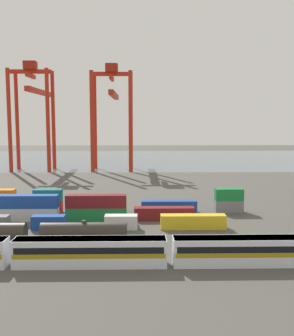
% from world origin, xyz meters
% --- Properties ---
extents(ground_plane, '(420.00, 420.00, 0.00)m').
position_xyz_m(ground_plane, '(0.00, 40.00, 0.00)').
color(ground_plane, '#4C4944').
extents(harbour_water, '(400.00, 110.00, 0.01)m').
position_xyz_m(harbour_water, '(0.00, 136.83, 0.00)').
color(harbour_water, slate).
rests_on(harbour_water, ground_plane).
extents(passenger_train, '(64.90, 3.14, 3.90)m').
position_xyz_m(passenger_train, '(4.19, -18.22, 2.14)').
color(passenger_train, silver).
rests_on(passenger_train, ground_plane).
extents(shipping_container_2, '(6.04, 2.44, 2.60)m').
position_xyz_m(shipping_container_2, '(-5.76, 0.84, 1.30)').
color(shipping_container_2, '#1C4299').
rests_on(shipping_container_2, ground_plane).
extents(shipping_container_3, '(6.04, 2.44, 2.60)m').
position_xyz_m(shipping_container_3, '(7.62, 0.84, 1.30)').
color(shipping_container_3, silver).
rests_on(shipping_container_3, ground_plane).
extents(shipping_container_4, '(12.10, 2.44, 2.60)m').
position_xyz_m(shipping_container_4, '(20.99, 0.84, 1.30)').
color(shipping_container_4, gold).
rests_on(shipping_container_4, ground_plane).
extents(shipping_container_8, '(12.10, 2.44, 2.60)m').
position_xyz_m(shipping_container_8, '(-11.33, 7.52, 1.30)').
color(shipping_container_8, silver).
rests_on(shipping_container_8, ground_plane).
extents(shipping_container_9, '(12.10, 2.44, 2.60)m').
position_xyz_m(shipping_container_9, '(-11.33, 7.52, 3.90)').
color(shipping_container_9, '#1C4299').
rests_on(shipping_container_9, shipping_container_8).
extents(shipping_container_10, '(12.10, 2.44, 2.60)m').
position_xyz_m(shipping_container_10, '(2.34, 7.52, 1.30)').
color(shipping_container_10, '#197538').
rests_on(shipping_container_10, ground_plane).
extents(shipping_container_11, '(12.10, 2.44, 2.60)m').
position_xyz_m(shipping_container_11, '(2.34, 7.52, 3.90)').
color(shipping_container_11, maroon).
rests_on(shipping_container_11, shipping_container_10).
extents(shipping_container_12, '(12.10, 2.44, 2.60)m').
position_xyz_m(shipping_container_12, '(16.01, 7.52, 1.30)').
color(shipping_container_12, maroon).
rests_on(shipping_container_12, ground_plane).
extents(shipping_container_17, '(6.04, 2.44, 2.60)m').
position_xyz_m(shipping_container_17, '(-8.80, 14.21, 1.30)').
color(shipping_container_17, '#AD211C').
rests_on(shipping_container_17, ground_plane).
extents(shipping_container_18, '(6.04, 2.44, 2.60)m').
position_xyz_m(shipping_container_18, '(-8.80, 14.21, 3.90)').
color(shipping_container_18, '#146066').
rests_on(shipping_container_18, shipping_container_17).
extents(shipping_container_19, '(6.04, 2.44, 2.60)m').
position_xyz_m(shipping_container_19, '(4.35, 14.21, 1.30)').
color(shipping_container_19, maroon).
rests_on(shipping_container_19, ground_plane).
extents(shipping_container_20, '(12.10, 2.44, 2.60)m').
position_xyz_m(shipping_container_20, '(17.49, 14.21, 1.30)').
color(shipping_container_20, '#1C4299').
rests_on(shipping_container_20, ground_plane).
extents(shipping_container_21, '(6.04, 2.44, 2.60)m').
position_xyz_m(shipping_container_21, '(30.64, 14.21, 1.30)').
color(shipping_container_21, slate).
rests_on(shipping_container_21, ground_plane).
extents(shipping_container_22, '(6.04, 2.44, 2.60)m').
position_xyz_m(shipping_container_22, '(30.64, 14.21, 3.90)').
color(shipping_container_22, '#197538').
rests_on(shipping_container_22, shipping_container_21).
extents(gantry_crane_west, '(16.39, 41.24, 42.96)m').
position_xyz_m(gantry_crane_west, '(-31.48, 93.95, 26.64)').
color(gantry_crane_west, red).
rests_on(gantry_crane_west, ground_plane).
extents(gantry_crane_central, '(16.45, 40.88, 42.11)m').
position_xyz_m(gantry_crane_central, '(0.34, 93.92, 26.01)').
color(gantry_crane_central, red).
rests_on(gantry_crane_central, ground_plane).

